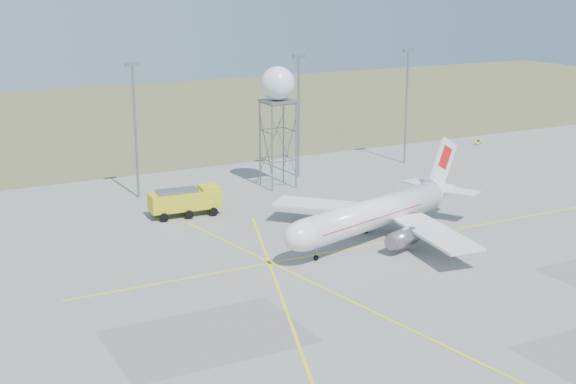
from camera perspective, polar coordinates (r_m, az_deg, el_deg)
ground at (r=74.48m, az=13.63°, el=-11.18°), size 400.00×400.00×0.00m
grass_strip at (r=197.17m, az=-14.49°, el=4.98°), size 400.00×120.00×0.03m
mast_b at (r=122.17m, az=-10.84°, el=5.11°), size 2.20×0.50×20.50m
mast_c at (r=133.13m, az=0.77°, el=6.16°), size 2.20×0.50×20.50m
mast_d at (r=144.99m, az=8.44°, el=6.71°), size 2.20×0.50×20.50m
taxi_sign_near at (r=161.05m, az=11.49°, el=3.34°), size 1.60×0.17×1.20m
taxi_sign_far at (r=165.55m, az=13.37°, el=3.55°), size 1.60×0.17×1.20m
airliner_main at (r=102.19m, az=6.25°, el=-1.53°), size 33.05×31.31×11.43m
radar_tower at (r=126.63m, az=-0.73°, el=5.13°), size 5.32×5.32×19.26m
fire_truck at (r=113.52m, az=-7.19°, el=-0.72°), size 10.27×4.68×4.01m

